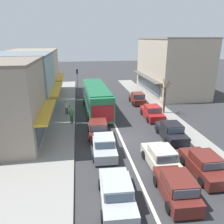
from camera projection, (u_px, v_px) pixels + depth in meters
The scene contains 21 objects.
ground_plane at pixel (122, 140), 19.67m from camera, with size 140.00×140.00×0.00m, color #2D2D30.
lane_centre_line at pixel (114, 123), 23.41m from camera, with size 0.20×28.00×0.01m, color silver.
sidewalk_left at pixel (51, 120), 24.27m from camera, with size 5.20×44.00×0.14m, color gray.
kerb_right at pixel (163, 114), 26.17m from camera, with size 2.80×44.00×0.12m, color gray.
shopfront_mid_block at pixel (23, 83), 26.22m from camera, with size 7.84×9.12×7.04m.
shopfront_far_end at pixel (36, 72), 34.66m from camera, with size 7.56×8.11×7.01m.
building_right_far at pixel (171, 66), 35.62m from camera, with size 8.58×13.81×8.79m.
city_bus at pixel (96, 97), 26.63m from camera, with size 3.00×10.93×3.23m.
sedan_behind_bus_mid at pixel (161, 158), 15.37m from camera, with size 1.95×4.23×1.47m.
sedan_queue_gap_filler at pixel (104, 145), 17.22m from camera, with size 2.03×4.27×1.47m.
hatchback_queue_far_back at pixel (98, 129), 20.22m from camera, with size 1.93×3.76×1.54m.
hatchback_behind_bus_near at pixel (177, 187), 12.31m from camera, with size 1.96×3.78×1.54m.
sedan_adjacent_lane_trail at pixel (117, 193), 11.96m from camera, with size 2.05×4.28×1.47m.
parked_sedan_kerb_front at pixel (204, 165), 14.59m from camera, with size 1.94×4.22×1.47m.
parked_sedan_kerb_second at pixel (171, 131), 19.79m from camera, with size 2.01×4.26×1.47m.
parked_sedan_kerb_third at pixel (152, 112), 24.84m from camera, with size 1.95×4.23×1.47m.
parked_hatchback_kerb_rear at pixel (137, 99), 30.34m from camera, with size 1.90×3.75×1.54m.
traffic_light_downstreet at pixel (77, 78), 33.60m from camera, with size 0.33×0.24×4.20m.
street_tree_right at pixel (165, 98), 25.84m from camera, with size 1.65×1.85×4.19m.
pedestrian_with_handbag_near at pixel (67, 107), 25.55m from camera, with size 0.64×0.43×1.63m.
pedestrian_browsing_midblock at pixel (71, 115), 22.91m from camera, with size 0.52×0.36×1.63m.
Camera 1 is at (-3.61, -17.46, 8.72)m, focal length 35.00 mm.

